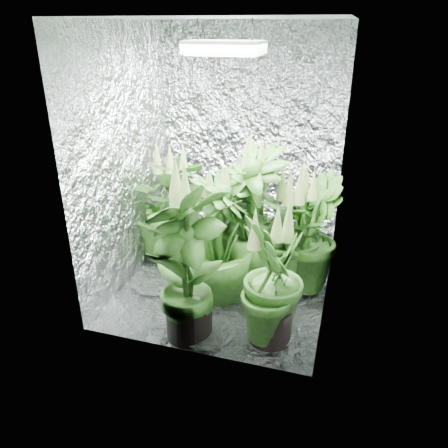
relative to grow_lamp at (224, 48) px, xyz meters
The scene contains 14 objects.
ground 1.83m from the grow_lamp, ahead, with size 1.60×1.60×0.00m, color silver.
walls 0.83m from the grow_lamp, ahead, with size 1.62×1.62×2.00m.
ceiling 0.17m from the grow_lamp, ahead, with size 1.60×1.60×0.01m, color silver.
grow_lamp is the anchor object (origin of this frame).
plant_a 1.50m from the grow_lamp, 149.26° to the left, with size 0.96×0.96×1.06m.
plant_b 1.40m from the grow_lamp, 111.66° to the left, with size 0.62×0.62×0.96m.
plant_c 1.51m from the grow_lamp, 18.87° to the left, with size 0.52×0.52×1.01m.
plant_d 1.34m from the grow_lamp, 90.30° to the right, with size 0.75×0.75×1.06m.
plant_e 1.42m from the grow_lamp, 23.48° to the left, with size 1.12×1.12×1.03m.
plant_f 1.41m from the grow_lamp, 95.31° to the right, with size 0.83×0.83×1.24m.
plant_g 1.54m from the grow_lamp, 47.49° to the right, with size 0.55×0.55×1.00m.
plant_h 1.27m from the grow_lamp, 44.49° to the left, with size 0.89×0.89×1.22m.
circulation_fan 1.87m from the grow_lamp, 44.25° to the left, with size 0.19×0.30×0.36m.
plant_label 1.67m from the grow_lamp, 89.33° to the right, with size 0.05×0.01×0.08m, color white.
Camera 1 is at (0.87, -2.91, 1.96)m, focal length 35.00 mm.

